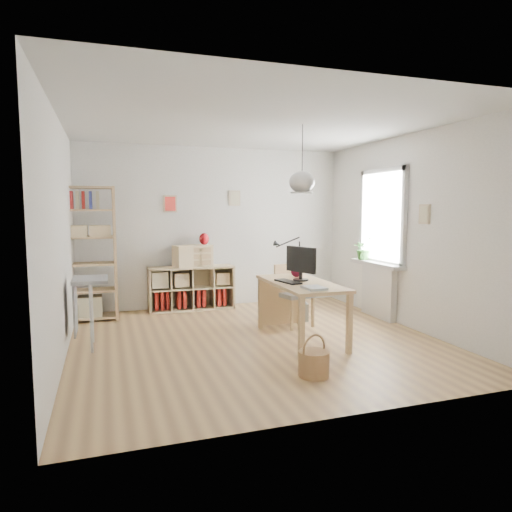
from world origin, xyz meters
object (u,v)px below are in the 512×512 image
object	(u,v)px
desk	(301,289)
monitor	(301,262)
storage_chest	(290,307)
tall_bookshelf	(88,248)
cube_shelf	(190,291)
drawer_chest	(193,256)
chair	(292,291)

from	to	relation	value
desk	monitor	xyz separation A→B (m)	(0.04, 0.10, 0.34)
storage_chest	tall_bookshelf	bearing A→B (deg)	176.43
cube_shelf	monitor	xyz separation A→B (m)	(1.06, -2.13, 0.70)
desk	storage_chest	xyz separation A→B (m)	(0.30, 1.09, -0.48)
monitor	drawer_chest	distance (m)	2.32
desk	cube_shelf	bearing A→B (deg)	114.61
chair	drawer_chest	size ratio (longest dim) A/B	1.42
cube_shelf	drawer_chest	world-z (taller)	drawer_chest
cube_shelf	monitor	distance (m)	2.48
cube_shelf	tall_bookshelf	distance (m)	1.77
desk	drawer_chest	distance (m)	2.41
cube_shelf	tall_bookshelf	size ratio (longest dim) A/B	0.70
desk	chair	distance (m)	0.76
desk	tall_bookshelf	world-z (taller)	tall_bookshelf
desk	cube_shelf	xyz separation A→B (m)	(-1.02, 2.23, -0.36)
desk	drawer_chest	bearing A→B (deg)	113.94
monitor	tall_bookshelf	bearing A→B (deg)	125.02
monitor	cube_shelf	bearing A→B (deg)	96.68
desk	chair	world-z (taller)	chair
drawer_chest	storage_chest	bearing A→B (deg)	-56.38
tall_bookshelf	desk	bearing A→B (deg)	-37.01
desk	cube_shelf	distance (m)	2.48
cube_shelf	tall_bookshelf	world-z (taller)	tall_bookshelf
desk	storage_chest	bearing A→B (deg)	74.45
chair	storage_chest	distance (m)	0.51
storage_chest	drawer_chest	bearing A→B (deg)	152.23
chair	storage_chest	bearing A→B (deg)	58.64
desk	cube_shelf	size ratio (longest dim) A/B	1.07
tall_bookshelf	drawer_chest	world-z (taller)	tall_bookshelf
chair	drawer_chest	distance (m)	1.91
desk	monitor	bearing A→B (deg)	67.73
tall_bookshelf	storage_chest	bearing A→B (deg)	-16.58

